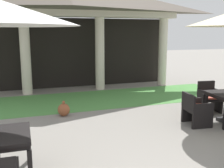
% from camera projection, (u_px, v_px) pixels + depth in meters
% --- Properties ---
extents(background_pavilion, '(9.73, 2.80, 4.23)m').
position_uv_depth(background_pavilion, '(62.00, 4.00, 10.20)').
color(background_pavilion, beige).
rests_on(background_pavilion, ground).
extents(lawn_strip, '(11.53, 2.69, 0.01)m').
position_uv_depth(lawn_strip, '(74.00, 101.00, 9.19)').
color(lawn_strip, '#519347').
rests_on(lawn_strip, ground).
extents(patio_chair_mid_right_west, '(0.60, 0.69, 0.80)m').
position_uv_depth(patio_chair_mid_right_west, '(196.00, 110.00, 6.76)').
color(patio_chair_mid_right_west, black).
rests_on(patio_chair_mid_right_west, ground).
extents(patio_chair_mid_right_north, '(0.60, 0.58, 0.87)m').
position_uv_depth(patio_chair_mid_right_north, '(209.00, 98.00, 7.90)').
color(patio_chair_mid_right_north, black).
rests_on(patio_chair_mid_right_north, ground).
extents(terracotta_urn, '(0.33, 0.33, 0.43)m').
position_uv_depth(terracotta_urn, '(64.00, 110.00, 7.53)').
color(terracotta_urn, brown).
rests_on(terracotta_urn, ground).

